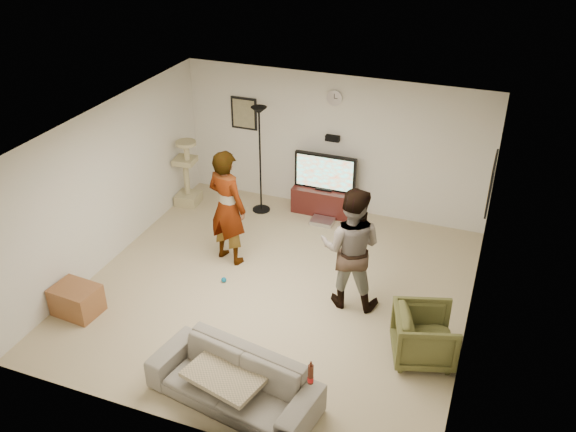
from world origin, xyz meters
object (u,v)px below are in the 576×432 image
(tv, at_px, (325,172))
(person_left, at_px, (227,207))
(floor_lamp, at_px, (260,161))
(sofa, at_px, (234,381))
(armchair, at_px, (425,336))
(side_table, at_px, (77,300))
(tv_stand, at_px, (324,200))
(person_right, at_px, (351,248))
(beer_bottle, at_px, (311,374))
(cat_tree, at_px, (186,172))

(tv, xyz_separation_m, person_left, (-0.94, -2.01, 0.14))
(floor_lamp, relative_size, sofa, 0.97)
(armchair, bearing_deg, person_left, 52.87)
(tv, xyz_separation_m, side_table, (-2.34, -4.00, -0.59))
(sofa, distance_m, armchair, 2.46)
(tv, bearing_deg, tv_stand, 0.00)
(tv_stand, relative_size, side_table, 1.80)
(tv, relative_size, person_left, 0.59)
(tv_stand, bearing_deg, armchair, -53.65)
(tv, relative_size, person_right, 0.61)
(tv, bearing_deg, floor_lamp, -163.01)
(tv, distance_m, side_table, 4.67)
(tv, height_order, armchair, tv)
(armchair, bearing_deg, beer_bottle, 129.29)
(tv_stand, xyz_separation_m, tv, (0.00, 0.00, 0.57))
(tv, xyz_separation_m, cat_tree, (-2.47, -0.58, -0.16))
(tv_stand, height_order, armchair, armchair)
(tv_stand, xyz_separation_m, cat_tree, (-2.47, -0.58, 0.40))
(cat_tree, relative_size, sofa, 0.63)
(sofa, height_order, armchair, armchair)
(tv_stand, distance_m, cat_tree, 2.57)
(beer_bottle, bearing_deg, tv, 106.01)
(tv_stand, height_order, tv, tv)
(side_table, bearing_deg, armchair, 9.76)
(tv, bearing_deg, cat_tree, -166.79)
(person_right, relative_size, sofa, 0.90)
(person_right, bearing_deg, floor_lamp, -47.65)
(person_right, xyz_separation_m, sofa, (-0.72, -2.30, -0.61))
(sofa, xyz_separation_m, armchair, (1.93, 1.51, 0.05))
(tv, bearing_deg, sofa, -84.95)
(tv, height_order, floor_lamp, floor_lamp)
(cat_tree, height_order, armchair, cat_tree)
(tv, relative_size, floor_lamp, 0.57)
(tv, distance_m, beer_bottle, 4.90)
(person_right, distance_m, armchair, 1.55)
(armchair, bearing_deg, floor_lamp, 33.08)
(floor_lamp, height_order, armchair, floor_lamp)
(person_left, height_order, armchair, person_left)
(person_left, bearing_deg, person_right, -174.34)
(tv_stand, xyz_separation_m, sofa, (0.42, -4.71, 0.06))
(tv_stand, relative_size, tv, 1.02)
(floor_lamp, bearing_deg, person_left, -84.48)
(person_right, bearing_deg, beer_bottle, 90.38)
(person_right, bearing_deg, tv, -69.54)
(sofa, height_order, side_table, sofa)
(person_left, relative_size, beer_bottle, 7.53)
(floor_lamp, bearing_deg, armchair, -39.63)
(floor_lamp, height_order, cat_tree, floor_lamp)
(armchair, distance_m, side_table, 4.76)
(person_right, distance_m, beer_bottle, 2.32)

